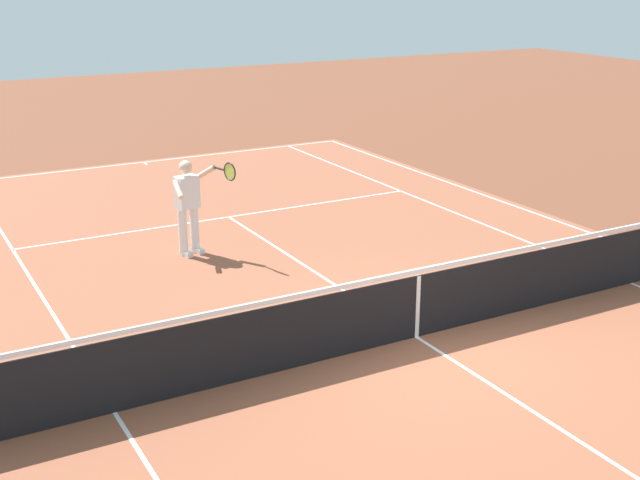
{
  "coord_description": "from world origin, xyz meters",
  "views": [
    {
      "loc": [
        -8.33,
        6.09,
        4.76
      ],
      "look_at": [
        1.88,
        0.44,
        0.9
      ],
      "focal_mm": 46.84,
      "sensor_mm": 36.0,
      "label": 1
    }
  ],
  "objects": [
    {
      "name": "tennis_player_near",
      "position": [
        4.67,
        1.44,
        0.93
      ],
      "size": [
        0.99,
        0.86,
        1.7
      ],
      "color": "white",
      "rests_on": "ground_plane"
    },
    {
      "name": "court_slab",
      "position": [
        0.0,
        0.0,
        0.0
      ],
      "size": [
        24.2,
        11.4,
        0.0
      ],
      "primitive_type": "cube",
      "color": "#935138",
      "rests_on": "ground_plane"
    },
    {
      "name": "court_line_markings",
      "position": [
        0.0,
        0.0,
        0.0
      ],
      "size": [
        23.85,
        11.05,
        0.01
      ],
      "color": "white",
      "rests_on": "ground_plane"
    },
    {
      "name": "ground_plane",
      "position": [
        0.0,
        0.0,
        0.0
      ],
      "size": [
        60.0,
        60.0,
        0.0
      ],
      "primitive_type": "plane",
      "color": "brown"
    },
    {
      "name": "tennis_net",
      "position": [
        0.0,
        0.0,
        0.49
      ],
      "size": [
        0.1,
        11.7,
        1.08
      ],
      "color": "#2D2D33",
      "rests_on": "ground_plane"
    },
    {
      "name": "tennis_ball",
      "position": [
        1.02,
        -3.87,
        0.03
      ],
      "size": [
        0.07,
        0.07,
        0.07
      ],
      "primitive_type": "sphere",
      "color": "#CCE01E",
      "rests_on": "ground_plane"
    }
  ]
}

